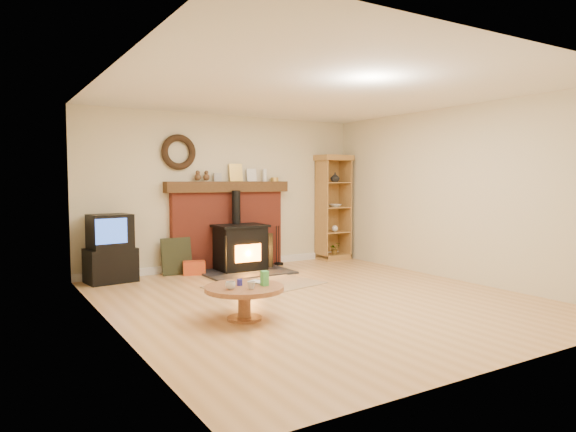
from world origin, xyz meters
TOP-DOWN VIEW (x-y plane):
  - ground at (0.00, 0.00)m, footprint 5.50×5.50m
  - room_shell at (-0.02, 0.09)m, footprint 5.02×5.52m
  - chimney_breast at (0.00, 2.67)m, footprint 2.20×0.22m
  - wood_stove at (0.05, 2.28)m, footprint 1.40×1.00m
  - area_rug at (-0.16, 1.07)m, footprint 1.72×1.36m
  - tv_unit at (-1.99, 2.47)m, footprint 0.74×0.56m
  - curio_cabinet at (2.11, 2.55)m, footprint 0.63×0.46m
  - firelog_box at (-0.72, 2.40)m, footprint 0.39×0.31m
  - leaning_painting at (-0.96, 2.55)m, footprint 0.49×0.13m
  - fire_tools at (0.89, 2.50)m, footprint 0.16×0.16m
  - coffee_table at (-1.23, -0.40)m, footprint 0.86×0.86m

SIDE VIEW (x-z plane):
  - ground at x=0.00m, z-range 0.00..0.00m
  - area_rug at x=-0.16m, z-range 0.00..0.01m
  - fire_tools at x=0.89m, z-range -0.24..0.46m
  - firelog_box at x=-0.72m, z-range 0.00..0.22m
  - leaning_painting at x=-0.96m, z-range 0.00..0.59m
  - coffee_table at x=-1.23m, z-range 0.04..0.56m
  - wood_stove at x=0.05m, z-range -0.29..1.04m
  - tv_unit at x=-1.99m, z-range -0.02..0.98m
  - chimney_breast at x=0.00m, z-range -0.09..1.69m
  - curio_cabinet at x=2.11m, z-range 0.00..1.97m
  - room_shell at x=-0.02m, z-range 0.41..3.02m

